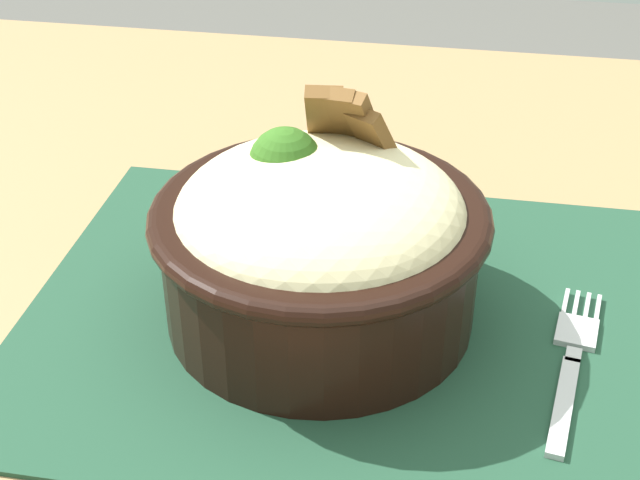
% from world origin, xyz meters
% --- Properties ---
extents(table, '(1.16, 0.89, 0.77)m').
position_xyz_m(table, '(0.00, 0.00, 0.70)').
color(table, '#99754C').
rests_on(table, ground_plane).
extents(placemat, '(0.44, 0.29, 0.00)m').
position_xyz_m(placemat, '(0.01, 0.02, 0.77)').
color(placemat, '#1E422D').
rests_on(placemat, table).
extents(bowl, '(0.18, 0.18, 0.13)m').
position_xyz_m(bowl, '(-0.04, 0.02, 0.82)').
color(bowl, black).
rests_on(bowl, placemat).
extents(fork, '(0.04, 0.14, 0.00)m').
position_xyz_m(fork, '(0.10, -0.00, 0.77)').
color(fork, '#B9B9B9').
rests_on(fork, placemat).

